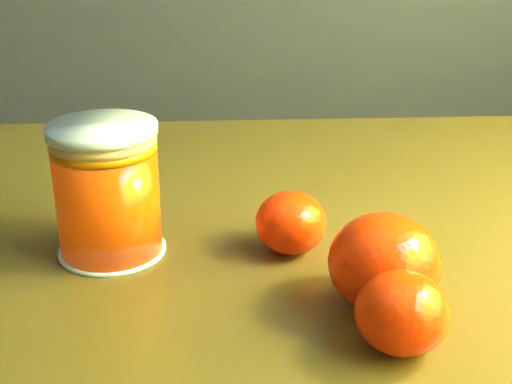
{
  "coord_description": "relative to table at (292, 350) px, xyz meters",
  "views": [
    {
      "loc": [
        1.04,
        -0.3,
        1.01
      ],
      "look_at": [
        0.99,
        0.2,
        0.79
      ],
      "focal_mm": 50.0,
      "sensor_mm": 36.0,
      "label": 1
    }
  ],
  "objects": [
    {
      "name": "table",
      "position": [
        0.0,
        0.0,
        0.0
      ],
      "size": [
        1.08,
        0.83,
        0.74
      ],
      "rotation": [
        0.0,
        0.0,
        0.15
      ],
      "color": "brown",
      "rests_on": "ground"
    },
    {
      "name": "orange_extra",
      "position": [
        0.07,
        -0.12,
        0.12
      ],
      "size": [
        0.07,
        0.07,
        0.05
      ],
      "primitive_type": "ellipsoid",
      "rotation": [
        0.0,
        0.0,
        -0.3
      ],
      "color": "#FF2E05",
      "rests_on": "table"
    },
    {
      "name": "orange_front",
      "position": [
        0.06,
        -0.08,
        0.13
      ],
      "size": [
        0.09,
        0.09,
        0.07
      ],
      "primitive_type": "ellipsoid",
      "rotation": [
        0.0,
        0.0,
        -0.17
      ],
      "color": "#FF2E05",
      "rests_on": "table"
    },
    {
      "name": "orange_back",
      "position": [
        -0.0,
        -0.0,
        0.12
      ],
      "size": [
        0.06,
        0.06,
        0.05
      ],
      "primitive_type": "ellipsoid",
      "rotation": [
        0.0,
        0.0,
        0.03
      ],
      "color": "#FF2E05",
      "rests_on": "table"
    },
    {
      "name": "juice_glass",
      "position": [
        -0.14,
        -0.02,
        0.15
      ],
      "size": [
        0.08,
        0.08,
        0.1
      ],
      "rotation": [
        0.0,
        0.0,
        -0.26
      ],
      "color": "#E33C04",
      "rests_on": "table"
    }
  ]
}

